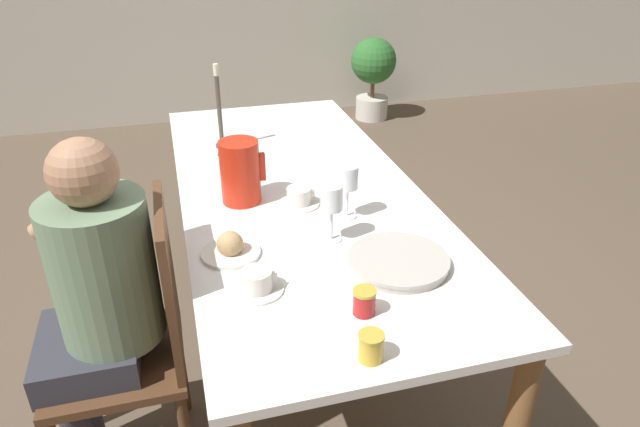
# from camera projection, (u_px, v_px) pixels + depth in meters

# --- Properties ---
(ground_plane) EXTENTS (20.00, 20.00, 0.00)m
(ground_plane) POSITION_uv_depth(u_px,v_px,m) (301.00, 341.00, 2.57)
(ground_plane) COLOR brown
(dining_table) EXTENTS (0.90, 2.11, 0.77)m
(dining_table) POSITION_uv_depth(u_px,v_px,m) (299.00, 209.00, 2.25)
(dining_table) COLOR white
(dining_table) RESTS_ON ground_plane
(chair_person_side) EXTENTS (0.42, 0.42, 0.98)m
(chair_person_side) POSITION_uv_depth(u_px,v_px,m) (139.00, 341.00, 1.80)
(chair_person_side) COLOR #51331E
(chair_person_side) RESTS_ON ground_plane
(person_seated) EXTENTS (0.39, 0.41, 1.20)m
(person_seated) POSITION_uv_depth(u_px,v_px,m) (96.00, 293.00, 1.69)
(person_seated) COLOR #33333D
(person_seated) RESTS_ON ground_plane
(red_pitcher) EXTENTS (0.17, 0.14, 0.23)m
(red_pitcher) POSITION_uv_depth(u_px,v_px,m) (240.00, 172.00, 2.05)
(red_pitcher) COLOR red
(red_pitcher) RESTS_ON dining_table
(wine_glass_water) EXTENTS (0.07, 0.07, 0.19)m
(wine_glass_water) POSITION_uv_depth(u_px,v_px,m) (348.00, 180.00, 1.93)
(wine_glass_water) COLOR white
(wine_glass_water) RESTS_ON dining_table
(wine_glass_juice) EXTENTS (0.07, 0.07, 0.19)m
(wine_glass_juice) POSITION_uv_depth(u_px,v_px,m) (332.00, 201.00, 1.79)
(wine_glass_juice) COLOR white
(wine_glass_juice) RESTS_ON dining_table
(teacup_near_person) EXTENTS (0.15, 0.15, 0.07)m
(teacup_near_person) POSITION_uv_depth(u_px,v_px,m) (257.00, 282.00, 1.60)
(teacup_near_person) COLOR silver
(teacup_near_person) RESTS_ON dining_table
(teacup_across) EXTENTS (0.15, 0.15, 0.07)m
(teacup_across) POSITION_uv_depth(u_px,v_px,m) (299.00, 198.00, 2.06)
(teacup_across) COLOR silver
(teacup_across) RESTS_ON dining_table
(serving_tray) EXTENTS (0.31, 0.31, 0.03)m
(serving_tray) POSITION_uv_depth(u_px,v_px,m) (398.00, 261.00, 1.72)
(serving_tray) COLOR #B7B2A8
(serving_tray) RESTS_ON dining_table
(bread_plate) EXTENTS (0.19, 0.19, 0.08)m
(bread_plate) POSITION_uv_depth(u_px,v_px,m) (230.00, 248.00, 1.77)
(bread_plate) COLOR silver
(bread_plate) RESTS_ON dining_table
(jam_jar_amber) EXTENTS (0.06, 0.06, 0.07)m
(jam_jar_amber) POSITION_uv_depth(u_px,v_px,m) (371.00, 346.00, 1.35)
(jam_jar_amber) COLOR gold
(jam_jar_amber) RESTS_ON dining_table
(jam_jar_red) EXTENTS (0.06, 0.06, 0.07)m
(jam_jar_red) POSITION_uv_depth(u_px,v_px,m) (364.00, 301.00, 1.50)
(jam_jar_red) COLOR #A81E1E
(jam_jar_red) RESTS_ON dining_table
(candlestick_tall) EXTENTS (0.06, 0.06, 0.37)m
(candlestick_tall) POSITION_uv_depth(u_px,v_px,m) (220.00, 115.00, 2.50)
(candlestick_tall) COLOR #4C4238
(candlestick_tall) RESTS_ON dining_table
(potted_plant) EXTENTS (0.40, 0.40, 0.73)m
(potted_plant) POSITION_uv_depth(u_px,v_px,m) (373.00, 71.00, 5.08)
(potted_plant) COLOR beige
(potted_plant) RESTS_ON ground_plane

